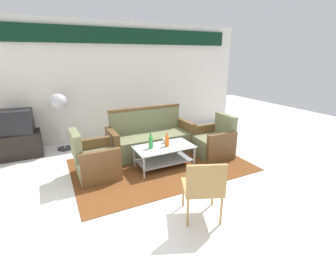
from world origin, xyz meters
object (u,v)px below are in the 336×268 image
at_px(television, 16,122).
at_px(pedestal_fan, 59,105).
at_px(coffee_table, 164,153).
at_px(bottle_green, 151,142).
at_px(bottle_orange, 167,141).
at_px(tv_stand, 20,145).
at_px(cup, 165,140).
at_px(wicker_chair, 204,186).
at_px(armchair_left, 95,161).
at_px(armchair_right, 214,142).
at_px(couch, 151,139).

xyz_separation_m(television, pedestal_fan, (0.84, 0.05, 0.25)).
bearing_deg(coffee_table, bottle_green, 171.55).
height_order(bottle_orange, pedestal_fan, pedestal_fan).
xyz_separation_m(bottle_orange, tv_stand, (-2.53, 1.78, -0.25)).
distance_m(cup, wicker_chair, 1.83).
xyz_separation_m(bottle_orange, bottle_green, (-0.31, 0.04, 0.02)).
bearing_deg(coffee_table, tv_stand, 144.31).
relative_size(bottle_green, pedestal_fan, 0.23).
distance_m(pedestal_fan, wicker_chair, 3.75).
distance_m(armchair_left, tv_stand, 2.00).
height_order(armchair_left, bottle_orange, armchair_left).
xyz_separation_m(armchair_right, tv_stand, (-3.64, 1.75, -0.03)).
height_order(couch, bottle_orange, couch).
bearing_deg(bottle_green, couch, 67.52).
xyz_separation_m(couch, armchair_right, (1.13, -0.73, -0.03)).
distance_m(television, pedestal_fan, 0.88).
bearing_deg(bottle_orange, wicker_chair, -100.46).
height_order(coffee_table, bottle_green, bottle_green).
bearing_deg(wicker_chair, armchair_left, 141.56).
bearing_deg(wicker_chair, coffee_table, 104.19).
bearing_deg(bottle_green, wicker_chair, -89.63).
height_order(armchair_right, bottle_green, armchair_right).
bearing_deg(armchair_left, armchair_right, 84.93).
bearing_deg(couch, armchair_right, 146.75).
relative_size(couch, cup, 18.02).
relative_size(armchair_left, television, 1.33).
height_order(coffee_table, cup, cup).
relative_size(armchair_left, pedestal_fan, 0.67).
height_order(armchair_right, tv_stand, armchair_right).
bearing_deg(tv_stand, cup, -31.98).
distance_m(armchair_right, cup, 1.09).
bearing_deg(television, wicker_chair, 128.78).
height_order(armchair_right, coffee_table, armchair_right).
height_order(television, pedestal_fan, pedestal_fan).
bearing_deg(cup, bottle_orange, -105.94).
relative_size(couch, coffee_table, 1.64).
relative_size(couch, television, 2.82).
distance_m(coffee_table, television, 3.08).
bearing_deg(armchair_right, wicker_chair, 141.65).
bearing_deg(wicker_chair, bottle_green, 113.02).
bearing_deg(bottle_green, armchair_right, -0.43).
bearing_deg(tv_stand, bottle_green, -38.08).
relative_size(television, pedestal_fan, 0.50).
bearing_deg(pedestal_fan, cup, -43.71).
xyz_separation_m(coffee_table, wicker_chair, (-0.24, -1.63, 0.22)).
height_order(bottle_green, tv_stand, bottle_green).
relative_size(armchair_right, wicker_chair, 1.01).
relative_size(tv_stand, wicker_chair, 0.95).
distance_m(armchair_left, wicker_chair, 2.09).
bearing_deg(television, tv_stand, 90.00).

